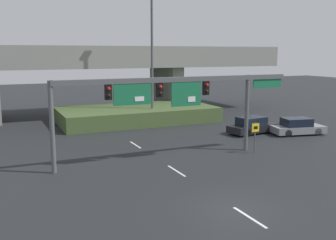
% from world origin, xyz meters
% --- Properties ---
extents(ground_plane, '(160.00, 160.00, 0.00)m').
position_xyz_m(ground_plane, '(0.00, 0.00, 0.00)').
color(ground_plane, black).
extents(lane_markings, '(0.14, 31.98, 0.01)m').
position_xyz_m(lane_markings, '(0.00, 13.59, 0.00)').
color(lane_markings, silver).
rests_on(lane_markings, ground).
extents(signal_gantry, '(16.77, 0.44, 5.46)m').
position_xyz_m(signal_gantry, '(0.99, 8.74, 4.47)').
color(signal_gantry, '#515456').
rests_on(signal_gantry, ground).
extents(speed_limit_sign, '(0.60, 0.11, 2.18)m').
position_xyz_m(speed_limit_sign, '(6.91, 7.84, 1.43)').
color(speed_limit_sign, '#4C4C4C').
rests_on(speed_limit_sign, ground).
extents(highway_light_pole_near, '(0.70, 0.36, 14.66)m').
position_xyz_m(highway_light_pole_near, '(4.78, 21.96, 7.71)').
color(highway_light_pole_near, '#515456').
rests_on(highway_light_pole_near, ground).
extents(overpass_bridge, '(46.40, 8.99, 7.72)m').
position_xyz_m(overpass_bridge, '(0.00, 29.98, 5.62)').
color(overpass_bridge, gray).
rests_on(overpass_bridge, ground).
extents(grass_embankment, '(15.73, 7.99, 1.49)m').
position_xyz_m(grass_embankment, '(3.64, 23.45, 0.74)').
color(grass_embankment, '#42562D').
rests_on(grass_embankment, ground).
extents(parked_sedan_near_right, '(4.83, 2.52, 1.47)m').
position_xyz_m(parked_sedan_near_right, '(10.88, 13.58, 0.68)').
color(parked_sedan_near_right, black).
rests_on(parked_sedan_near_right, ground).
extents(parked_sedan_mid_right, '(4.80, 2.69, 1.45)m').
position_xyz_m(parked_sedan_mid_right, '(14.15, 11.54, 0.67)').
color(parked_sedan_mid_right, gray).
rests_on(parked_sedan_mid_right, ground).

